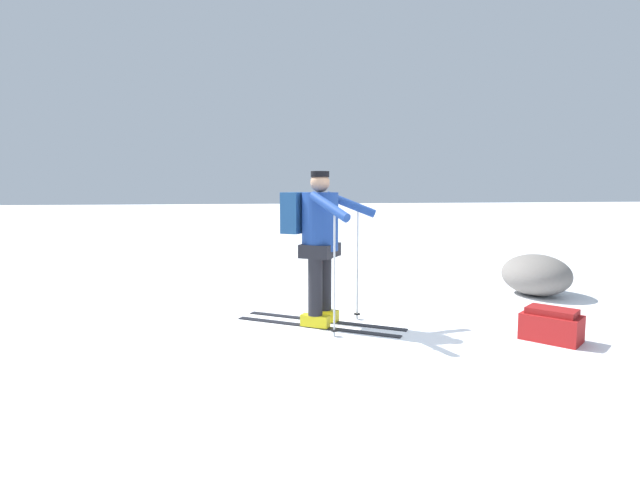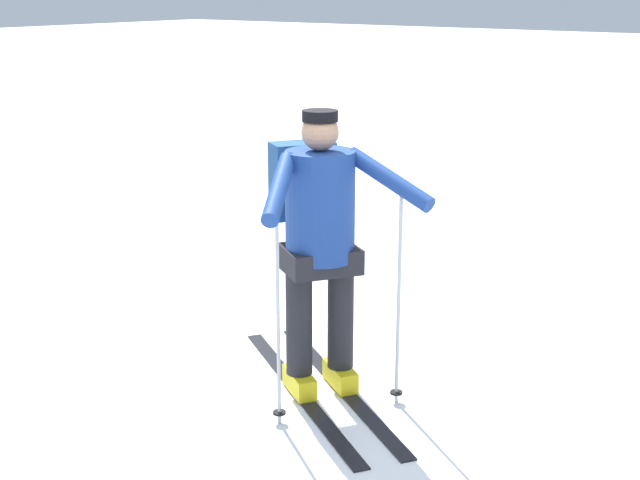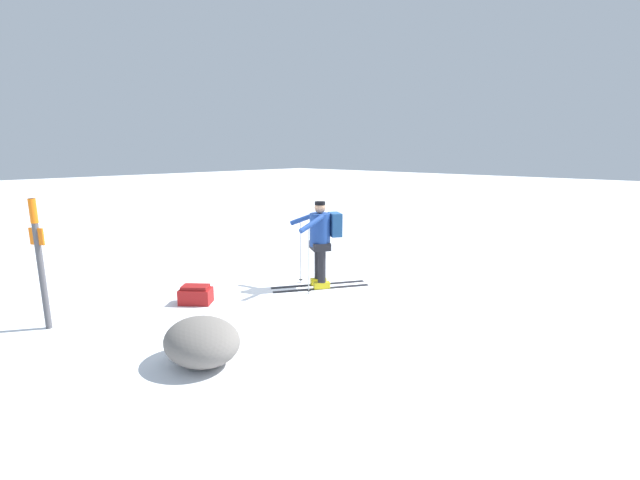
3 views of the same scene
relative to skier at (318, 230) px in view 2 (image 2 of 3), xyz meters
The scene contains 2 objects.
ground_plane 1.20m from the skier, 49.50° to the left, with size 80.00×80.00×0.00m, color white.
skier is the anchor object (origin of this frame).
Camera 2 is at (3.35, 2.30, 2.27)m, focal length 50.00 mm.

